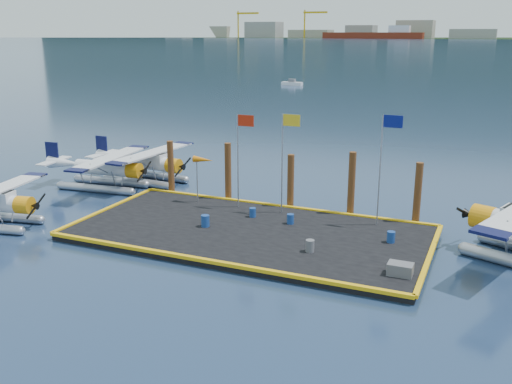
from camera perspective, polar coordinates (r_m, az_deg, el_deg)
ground at (r=32.89m, az=-0.63°, el=-4.47°), size 4000.00×4000.00×0.00m
dock at (r=32.82m, az=-0.63°, el=-4.14°), size 20.00×10.00×0.40m
dock_bumpers at (r=32.72m, az=-0.64°, el=-3.66°), size 20.25×10.25×0.18m
seaplane_b at (r=43.70m, az=-14.72°, el=2.11°), size 8.42×9.29×3.29m
seaplane_c at (r=44.83m, az=-10.65°, el=2.70°), size 8.44×9.30×3.30m
drum_0 at (r=33.34m, az=-5.10°, el=-2.89°), size 0.49×0.49×0.69m
drum_1 at (r=29.64m, az=5.42°, el=-5.38°), size 0.45×0.45×0.64m
drum_2 at (r=33.77m, az=3.46°, el=-2.70°), size 0.42×0.42×0.59m
drum_4 at (r=31.62m, az=13.34°, el=-4.40°), size 0.44×0.44×0.61m
drum_5 at (r=34.92m, az=-0.34°, el=-2.06°), size 0.40×0.40×0.57m
crate at (r=27.65m, az=14.22°, el=-7.50°), size 1.16×0.77×0.58m
flagpole_red at (r=35.95m, az=-1.53°, el=4.57°), size 1.14×0.08×6.00m
flagpole_yellow at (r=34.79m, az=2.96°, el=4.37°), size 1.14×0.08×6.20m
flagpole_blue at (r=33.19m, az=12.72°, el=3.75°), size 1.14×0.08×6.50m
windsock at (r=37.40m, az=-5.33°, el=3.12°), size 1.40×0.44×3.12m
piling_0 at (r=40.73m, az=-8.51°, el=2.30°), size 0.44×0.44×4.00m
piling_1 at (r=38.58m, az=-2.81°, el=1.85°), size 0.44×0.44×4.20m
piling_2 at (r=36.92m, az=3.48°, el=0.87°), size 0.44×0.44×3.80m
piling_3 at (r=35.74m, az=9.52°, el=0.59°), size 0.44×0.44×4.30m
piling_4 at (r=35.10m, az=15.85°, el=-0.34°), size 0.44×0.44×4.00m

